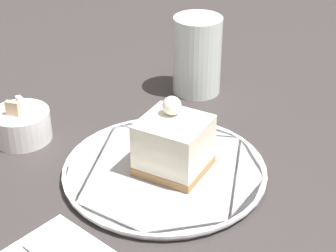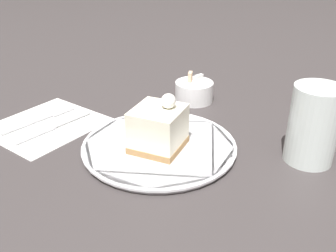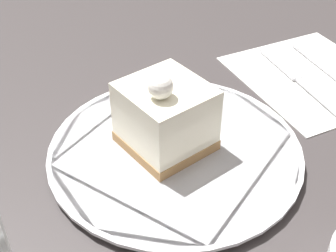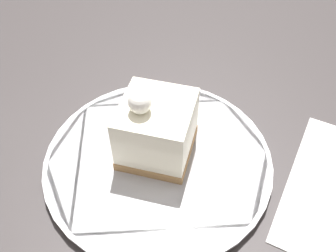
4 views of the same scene
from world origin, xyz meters
name	(u,v)px [view 1 (image 1 of 4)]	position (x,y,z in m)	size (l,w,h in m)	color
ground_plane	(139,177)	(0.00, 0.00, 0.00)	(4.00, 4.00, 0.00)	#383333
plate	(165,170)	(0.02, -0.03, 0.01)	(0.27, 0.27, 0.01)	white
cake_slice	(174,144)	(0.03, -0.04, 0.05)	(0.09, 0.09, 0.10)	#9E7547
sugar_bowl	(21,125)	(-0.01, 0.20, 0.02)	(0.09, 0.09, 0.07)	white
drinking_glass	(197,55)	(0.26, 0.06, 0.07)	(0.08, 0.08, 0.13)	silver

